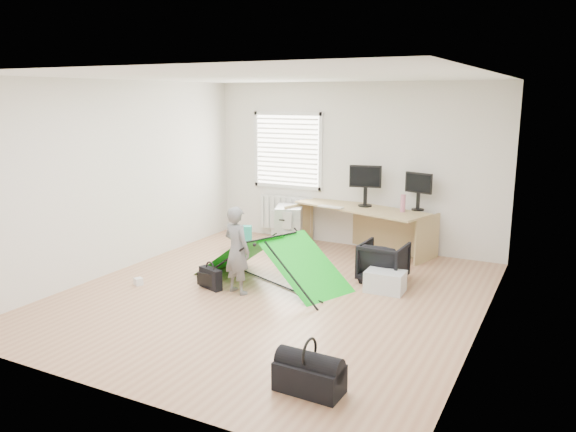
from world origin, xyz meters
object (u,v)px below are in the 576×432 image
at_px(thermos, 403,203).
at_px(kite, 271,260).
at_px(person, 237,250).
at_px(office_chair, 383,262).
at_px(storage_crate, 385,281).
at_px(monitor_left, 365,191).
at_px(laptop_bag, 211,278).
at_px(filing_cabinet, 289,226).
at_px(desk, 360,230).
at_px(monitor_right, 418,196).
at_px(duffel_bag, 309,378).

relative_size(thermos, kite, 0.13).
height_order(person, kite, person).
distance_m(office_chair, storage_crate, 0.44).
distance_m(monitor_left, laptop_bag, 3.00).
relative_size(filing_cabinet, thermos, 2.50).
height_order(desk, monitor_right, monitor_right).
xyz_separation_m(person, kite, (0.19, 0.54, -0.25)).
distance_m(monitor_right, office_chair, 1.54).
bearing_deg(person, laptop_bag, 19.68).
height_order(thermos, kite, thermos).
xyz_separation_m(office_chair, person, (-1.52, -1.30, 0.29)).
bearing_deg(desk, monitor_right, 28.58).
distance_m(filing_cabinet, monitor_left, 1.43).
bearing_deg(person, storage_crate, -135.57).
bearing_deg(kite, filing_cabinet, 132.74).
bearing_deg(kite, person, -86.86).
relative_size(kite, duffel_bag, 3.50).
xyz_separation_m(filing_cabinet, monitor_right, (2.09, 0.27, 0.63)).
relative_size(desk, laptop_bag, 5.94).
relative_size(thermos, office_chair, 0.44).
relative_size(filing_cabinet, storage_crate, 1.36).
bearing_deg(monitor_left, desk, -125.07).
bearing_deg(thermos, person, -120.43).
height_order(monitor_left, office_chair, monitor_left).
xyz_separation_m(monitor_left, laptop_bag, (-1.18, -2.63, -0.85)).
xyz_separation_m(person, laptop_bag, (-0.40, -0.03, -0.43)).
height_order(monitor_right, thermos, monitor_right).
distance_m(office_chair, laptop_bag, 2.33).
relative_size(person, laptop_bag, 3.07).
relative_size(monitor_left, person, 0.45).
distance_m(filing_cabinet, laptop_bag, 2.44).
xyz_separation_m(monitor_left, kite, (-0.58, -2.06, -0.67)).
distance_m(desk, person, 2.61).
xyz_separation_m(person, storage_crate, (1.67, 0.91, -0.43)).
height_order(filing_cabinet, duffel_bag, filing_cabinet).
relative_size(desk, monitor_right, 4.88).
bearing_deg(laptop_bag, monitor_left, 84.87).
bearing_deg(person, office_chair, -123.61).
distance_m(monitor_right, person, 3.14).
bearing_deg(duffel_bag, storage_crate, 95.96).
height_order(desk, duffel_bag, desk).
xyz_separation_m(kite, storage_crate, (1.48, 0.37, -0.18)).
xyz_separation_m(monitor_left, person, (-0.78, -2.60, -0.42)).
xyz_separation_m(person, duffel_bag, (1.86, -1.80, -0.44)).
bearing_deg(filing_cabinet, storage_crate, -54.99).
bearing_deg(monitor_right, desk, -151.72).
bearing_deg(monitor_right, laptop_bag, -109.95).
bearing_deg(storage_crate, laptop_bag, -155.69).
height_order(monitor_left, monitor_right, monitor_left).
xyz_separation_m(thermos, office_chair, (0.08, -1.15, -0.61)).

